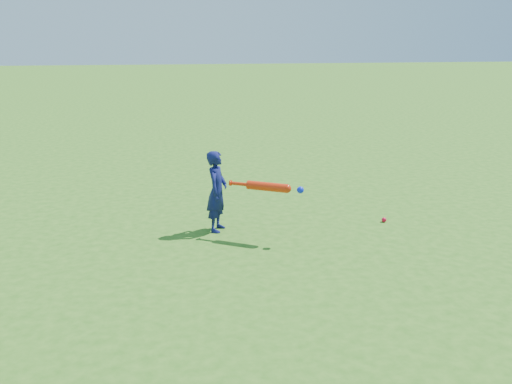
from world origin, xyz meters
TOP-DOWN VIEW (x-y plane):
  - ground at (0.00, 0.00)m, footprint 80.00×80.00m
  - child at (0.22, 0.16)m, footprint 0.35×0.42m
  - ground_ball_red at (2.34, 0.12)m, footprint 0.06×0.06m
  - bat_swing at (0.80, -0.25)m, footprint 0.79×0.51m

SIDE VIEW (x-z plane):
  - ground at x=0.00m, z-range 0.00..0.00m
  - ground_ball_red at x=2.34m, z-range 0.00..0.06m
  - child at x=0.22m, z-range 0.00..0.98m
  - bat_swing at x=0.80m, z-range 0.57..0.68m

